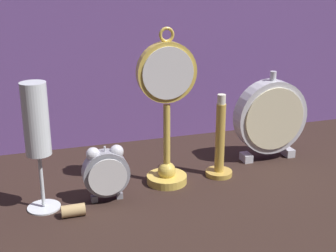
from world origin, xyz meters
name	(u,v)px	position (x,y,z in m)	size (l,w,h in m)	color
ground_plane	(180,194)	(0.00, 0.00, 0.00)	(4.00, 4.00, 0.00)	black
pocket_watch_on_stand	(167,112)	(-0.01, 0.06, 0.15)	(0.12, 0.08, 0.32)	gold
alarm_clock_twin_bell	(106,171)	(-0.14, 0.02, 0.06)	(0.09, 0.03, 0.11)	gray
mantel_clock_silver	(270,117)	(0.25, 0.11, 0.10)	(0.17, 0.04, 0.21)	silver
champagne_flute	(37,129)	(-0.26, 0.02, 0.15)	(0.06, 0.06, 0.24)	silver
brass_candlestick	(220,148)	(0.11, 0.06, 0.06)	(0.06, 0.06, 0.18)	gold
wine_cork	(73,210)	(-0.21, -0.02, 0.01)	(0.02, 0.02, 0.04)	tan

